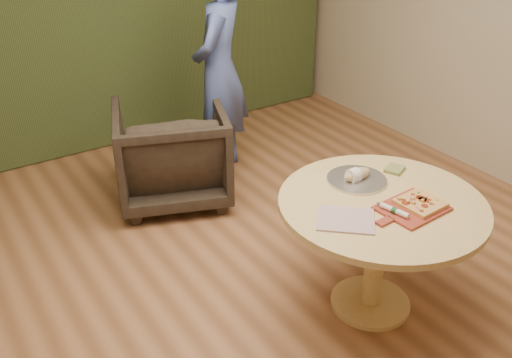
{
  "coord_description": "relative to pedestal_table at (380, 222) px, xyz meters",
  "views": [
    {
      "loc": [
        -1.66,
        -2.15,
        2.4
      ],
      "look_at": [
        -0.09,
        0.25,
        0.82
      ],
      "focal_mm": 40.0,
      "sensor_mm": 36.0,
      "label": 1
    }
  ],
  "objects": [
    {
      "name": "room_shell",
      "position": [
        -0.43,
        0.25,
        0.79
      ],
      "size": [
        5.04,
        6.04,
        2.84
      ],
      "color": "#9C653E",
      "rests_on": "ground"
    },
    {
      "name": "pedestal_table",
      "position": [
        0.0,
        0.0,
        0.0
      ],
      "size": [
        1.17,
        1.17,
        0.75
      ],
      "rotation": [
        0.0,
        0.0,
        -0.1
      ],
      "color": "#D7B46E",
      "rests_on": "ground"
    },
    {
      "name": "pizza_paddle",
      "position": [
        0.06,
        -0.15,
        0.15
      ],
      "size": [
        0.45,
        0.3,
        0.01
      ],
      "rotation": [
        0.0,
        0.0,
        0.06
      ],
      "color": "#993626",
      "rests_on": "pedestal_table"
    },
    {
      "name": "flatbread_pizza",
      "position": [
        0.12,
        -0.16,
        0.17
      ],
      "size": [
        0.23,
        0.23,
        0.04
      ],
      "rotation": [
        0.0,
        0.0,
        0.06
      ],
      "color": "tan",
      "rests_on": "pizza_paddle"
    },
    {
      "name": "cutlery_roll",
      "position": [
        -0.05,
        -0.14,
        0.17
      ],
      "size": [
        0.07,
        0.2,
        0.03
      ],
      "rotation": [
        0.0,
        0.0,
        0.21
      ],
      "color": "beige",
      "rests_on": "pizza_paddle"
    },
    {
      "name": "newspaper",
      "position": [
        -0.3,
        -0.04,
        0.15
      ],
      "size": [
        0.39,
        0.39,
        0.01
      ],
      "primitive_type": "cube",
      "rotation": [
        0.0,
        0.0,
        -0.73
      ],
      "color": "silver",
      "rests_on": "pedestal_table"
    },
    {
      "name": "serving_tray",
      "position": [
        0.04,
        0.26,
        0.15
      ],
      "size": [
        0.36,
        0.36,
        0.02
      ],
      "color": "silver",
      "rests_on": "pedestal_table"
    },
    {
      "name": "bread_roll",
      "position": [
        0.03,
        0.26,
        0.18
      ],
      "size": [
        0.19,
        0.09,
        0.09
      ],
      "color": "tan",
      "rests_on": "serving_tray"
    },
    {
      "name": "green_packet",
      "position": [
        0.32,
        0.23,
        0.15
      ],
      "size": [
        0.15,
        0.14,
        0.02
      ],
      "primitive_type": "cube",
      "rotation": [
        0.0,
        0.0,
        0.43
      ],
      "color": "#59652D",
      "rests_on": "pedestal_table"
    },
    {
      "name": "armchair",
      "position": [
        -0.43,
        1.86,
        -0.17
      ],
      "size": [
        1.07,
        1.04,
        0.87
      ],
      "primitive_type": "imported",
      "rotation": [
        0.0,
        0.0,
        2.78
      ],
      "color": "black",
      "rests_on": "ground"
    },
    {
      "name": "person_standing",
      "position": [
        0.13,
        2.05,
        0.31
      ],
      "size": [
        0.79,
        0.79,
        1.84
      ],
      "primitive_type": "imported",
      "rotation": [
        0.0,
        0.0,
        3.92
      ],
      "color": "#465797",
      "rests_on": "ground"
    }
  ]
}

